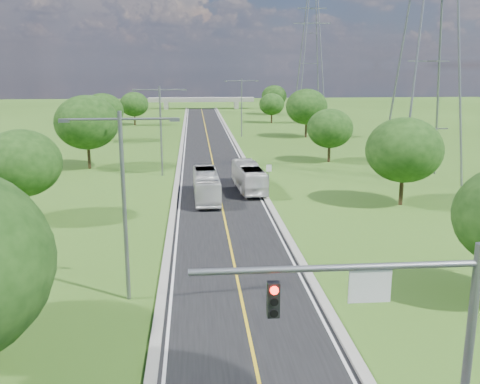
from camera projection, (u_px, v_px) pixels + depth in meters
name	position (u px, v px, depth m)	size (l,w,h in m)	color
ground	(211.00, 154.00, 75.66)	(260.00, 260.00, 0.00)	#325618
road	(209.00, 147.00, 81.47)	(8.00, 150.00, 0.06)	black
curb_left	(181.00, 147.00, 81.09)	(0.50, 150.00, 0.22)	gray
curb_right	(237.00, 146.00, 81.81)	(0.50, 150.00, 0.22)	gray
signal_mast	(404.00, 320.00, 15.71)	(8.54, 0.33, 7.20)	slate
speed_limit_sign	(269.00, 172.00, 54.39)	(0.55, 0.09, 2.40)	slate
overpass	(201.00, 100.00, 152.64)	(30.00, 3.00, 3.20)	gray
streetlight_near_left	(123.00, 191.00, 27.25)	(5.90, 0.25, 10.00)	slate
streetlight_mid_left	(161.00, 123.00, 59.24)	(5.90, 0.25, 10.00)	slate
streetlight_far_right	(242.00, 102.00, 92.23)	(5.90, 0.25, 10.00)	slate
power_tower_near	(430.00, 47.00, 54.89)	(9.00, 6.40, 28.00)	slate
power_tower_far	(311.00, 57.00, 127.92)	(9.00, 6.40, 28.00)	slate
tree_lb	(21.00, 163.00, 42.22)	(6.30, 6.30, 7.33)	black
tree_lc	(87.00, 122.00, 63.41)	(7.56, 7.56, 8.79)	black
tree_ld	(103.00, 111.00, 86.64)	(6.72, 6.72, 7.82)	black
tree_le	(134.00, 104.00, 110.26)	(5.88, 5.88, 6.84)	black
tree_rb	(404.00, 150.00, 46.79)	(6.72, 6.72, 7.82)	black
tree_rc	(330.00, 128.00, 68.17)	(5.88, 5.88, 6.84)	black
tree_rd	(307.00, 107.00, 91.38)	(7.14, 7.14, 8.30)	black
tree_re	(272.00, 104.00, 114.72)	(5.46, 5.46, 6.35)	black
tree_rf	(274.00, 96.00, 134.25)	(6.30, 6.30, 7.33)	black
bus_outbound	(249.00, 177.00, 53.14)	(2.19, 9.37, 2.61)	silver
bus_inbound	(206.00, 185.00, 49.50)	(2.19, 9.38, 2.61)	silver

